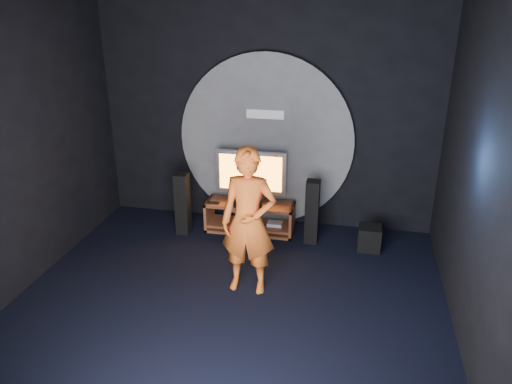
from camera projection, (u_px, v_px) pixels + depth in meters
floor at (225, 310)px, 5.68m from camera, size 5.00×5.00×0.00m
back_wall at (267, 111)px, 7.29m from camera, size 5.00×0.04×3.50m
front_wall at (101, 309)px, 2.76m from camera, size 5.00×0.04×3.50m
left_wall at (2, 150)px, 5.49m from camera, size 0.04×5.00×3.50m
right_wall at (485, 183)px, 4.55m from camera, size 0.04×5.00×3.50m
wall_disc_panel at (266, 141)px, 7.41m from camera, size 2.60×0.11×2.60m
media_console at (250, 219)px, 7.50m from camera, size 1.31×0.45×0.45m
tv at (251, 174)px, 7.30m from camera, size 1.04×0.22×0.78m
center_speaker at (248, 202)px, 7.24m from camera, size 0.40×0.15×0.15m
remote at (213, 203)px, 7.39m from camera, size 0.18×0.05×0.02m
tower_speaker_left at (183, 204)px, 7.33m from camera, size 0.19×0.21×0.94m
tower_speaker_right at (312, 212)px, 7.07m from camera, size 0.19×0.21×0.94m
subwoofer at (369, 238)px, 6.97m from camera, size 0.31×0.31×0.34m
player at (248, 222)px, 5.78m from camera, size 0.65×0.43×1.78m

